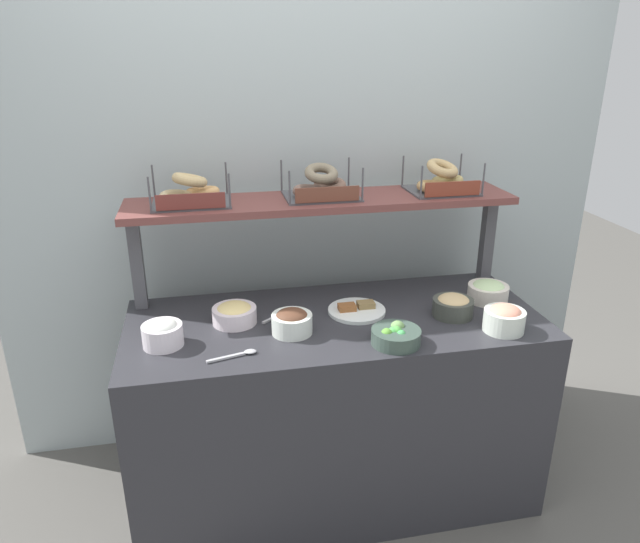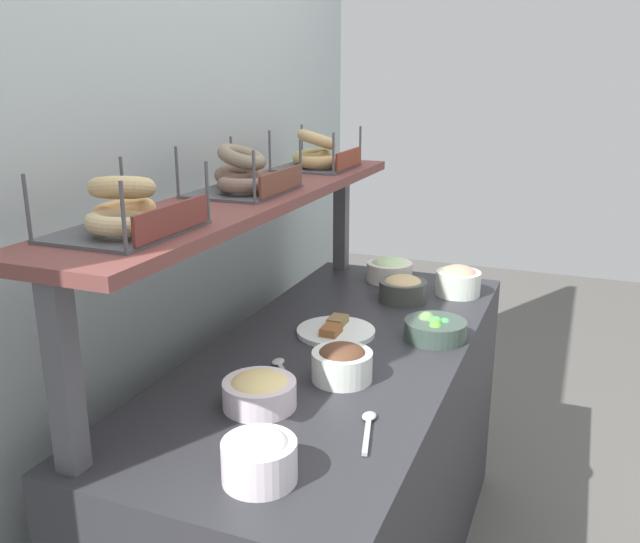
{
  "view_description": "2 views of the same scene",
  "coord_description": "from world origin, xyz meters",
  "px_view_note": "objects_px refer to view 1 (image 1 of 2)",
  "views": [
    {
      "loc": [
        -0.48,
        -2.05,
        1.88
      ],
      "look_at": [
        -0.05,
        0.08,
        1.03
      ],
      "focal_mm": 32.61,
      "sensor_mm": 36.0,
      "label": 1
    },
    {
      "loc": [
        -1.69,
        -0.63,
        1.61
      ],
      "look_at": [
        -0.0,
        0.05,
        1.07
      ],
      "focal_mm": 38.1,
      "sensor_mm": 36.0,
      "label": 2
    }
  ],
  "objects_px": {
    "bowl_lox_spread": "(504,318)",
    "bowl_hummus": "(453,305)",
    "bowl_cream_cheese": "(162,333)",
    "bagel_basket_sesame": "(441,181)",
    "bowl_egg_salad": "(234,313)",
    "bowl_scallion_spread": "(488,291)",
    "bowl_veggie_mix": "(396,336)",
    "serving_plate_white": "(357,310)",
    "bowl_chocolate_spread": "(292,321)",
    "serving_spoon_near_plate": "(240,354)",
    "bagel_basket_plain": "(190,193)",
    "serving_spoon_by_edge": "(284,313)",
    "bagel_basket_poppy": "(320,186)"
  },
  "relations": [
    {
      "from": "serving_plate_white",
      "to": "bowl_chocolate_spread",
      "type": "bearing_deg",
      "value": -156.53
    },
    {
      "from": "bowl_lox_spread",
      "to": "bowl_egg_salad",
      "type": "height_order",
      "value": "bowl_lox_spread"
    },
    {
      "from": "bagel_basket_plain",
      "to": "bowl_hummus",
      "type": "bearing_deg",
      "value": -18.99
    },
    {
      "from": "serving_spoon_near_plate",
      "to": "bagel_basket_plain",
      "type": "distance_m",
      "value": 0.7
    },
    {
      "from": "bowl_scallion_spread",
      "to": "bagel_basket_sesame",
      "type": "relative_size",
      "value": 0.59
    },
    {
      "from": "bowl_hummus",
      "to": "bagel_basket_sesame",
      "type": "xyz_separation_m",
      "value": [
        0.06,
        0.34,
        0.43
      ]
    },
    {
      "from": "bowl_hummus",
      "to": "bowl_scallion_spread",
      "type": "xyz_separation_m",
      "value": [
        0.21,
        0.11,
        0.0
      ]
    },
    {
      "from": "bowl_lox_spread",
      "to": "bowl_hummus",
      "type": "bearing_deg",
      "value": 129.99
    },
    {
      "from": "bowl_lox_spread",
      "to": "bowl_scallion_spread",
      "type": "distance_m",
      "value": 0.28
    },
    {
      "from": "bowl_hummus",
      "to": "bagel_basket_sesame",
      "type": "distance_m",
      "value": 0.55
    },
    {
      "from": "bowl_veggie_mix",
      "to": "bowl_egg_salad",
      "type": "distance_m",
      "value": 0.64
    },
    {
      "from": "bowl_hummus",
      "to": "serving_plate_white",
      "type": "relative_size",
      "value": 0.7
    },
    {
      "from": "bowl_egg_salad",
      "to": "bowl_chocolate_spread",
      "type": "bearing_deg",
      "value": -31.94
    },
    {
      "from": "bowl_scallion_spread",
      "to": "serving_spoon_near_plate",
      "type": "relative_size",
      "value": 0.96
    },
    {
      "from": "bagel_basket_poppy",
      "to": "bowl_egg_salad",
      "type": "bearing_deg",
      "value": -148.85
    },
    {
      "from": "bowl_lox_spread",
      "to": "serving_spoon_near_plate",
      "type": "distance_m",
      "value": 1.01
    },
    {
      "from": "bowl_cream_cheese",
      "to": "serving_spoon_near_plate",
      "type": "xyz_separation_m",
      "value": [
        0.27,
        -0.13,
        -0.04
      ]
    },
    {
      "from": "bowl_scallion_spread",
      "to": "bowl_egg_salad",
      "type": "xyz_separation_m",
      "value": [
        -1.08,
        0.0,
        -0.0
      ]
    },
    {
      "from": "bowl_egg_salad",
      "to": "bagel_basket_sesame",
      "type": "height_order",
      "value": "bagel_basket_sesame"
    },
    {
      "from": "bowl_lox_spread",
      "to": "serving_spoon_near_plate",
      "type": "relative_size",
      "value": 0.88
    },
    {
      "from": "bowl_lox_spread",
      "to": "serving_spoon_by_edge",
      "type": "bearing_deg",
      "value": 158.9
    },
    {
      "from": "bowl_egg_salad",
      "to": "serving_spoon_near_plate",
      "type": "xyz_separation_m",
      "value": [
        -0.0,
        -0.27,
        -0.03
      ]
    },
    {
      "from": "bagel_basket_sesame",
      "to": "bowl_hummus",
      "type": "bearing_deg",
      "value": -99.26
    },
    {
      "from": "bowl_veggie_mix",
      "to": "serving_plate_white",
      "type": "height_order",
      "value": "bowl_veggie_mix"
    },
    {
      "from": "bowl_veggie_mix",
      "to": "bowl_lox_spread",
      "type": "bearing_deg",
      "value": 2.03
    },
    {
      "from": "serving_spoon_by_edge",
      "to": "serving_spoon_near_plate",
      "type": "bearing_deg",
      "value": -123.49
    },
    {
      "from": "serving_plate_white",
      "to": "bagel_basket_plain",
      "type": "height_order",
      "value": "bagel_basket_plain"
    },
    {
      "from": "bowl_cream_cheese",
      "to": "bowl_egg_salad",
      "type": "relative_size",
      "value": 0.84
    },
    {
      "from": "serving_spoon_near_plate",
      "to": "serving_plate_white",
      "type": "bearing_deg",
      "value": 27.89
    },
    {
      "from": "bowl_egg_salad",
      "to": "serving_spoon_by_edge",
      "type": "bearing_deg",
      "value": 10.44
    },
    {
      "from": "bowl_egg_salad",
      "to": "serving_spoon_by_edge",
      "type": "distance_m",
      "value": 0.21
    },
    {
      "from": "bowl_cream_cheese",
      "to": "serving_plate_white",
      "type": "height_order",
      "value": "bowl_cream_cheese"
    },
    {
      "from": "serving_plate_white",
      "to": "bowl_veggie_mix",
      "type": "bearing_deg",
      "value": -75.77
    },
    {
      "from": "bowl_chocolate_spread",
      "to": "bagel_basket_plain",
      "type": "xyz_separation_m",
      "value": [
        -0.35,
        0.37,
        0.43
      ]
    },
    {
      "from": "bagel_basket_poppy",
      "to": "serving_spoon_near_plate",
      "type": "bearing_deg",
      "value": -127.98
    },
    {
      "from": "serving_plate_white",
      "to": "bagel_basket_sesame",
      "type": "height_order",
      "value": "bagel_basket_sesame"
    },
    {
      "from": "bagel_basket_poppy",
      "to": "bowl_cream_cheese",
      "type": "bearing_deg",
      "value": -150.6
    },
    {
      "from": "bowl_veggie_mix",
      "to": "serving_spoon_near_plate",
      "type": "height_order",
      "value": "bowl_veggie_mix"
    },
    {
      "from": "bowl_scallion_spread",
      "to": "bowl_egg_salad",
      "type": "relative_size",
      "value": 0.99
    },
    {
      "from": "serving_spoon_by_edge",
      "to": "bagel_basket_sesame",
      "type": "bearing_deg",
      "value": 14.8
    },
    {
      "from": "bowl_chocolate_spread",
      "to": "bowl_lox_spread",
      "type": "distance_m",
      "value": 0.81
    },
    {
      "from": "bowl_hummus",
      "to": "bagel_basket_plain",
      "type": "relative_size",
      "value": 0.54
    },
    {
      "from": "bowl_cream_cheese",
      "to": "bagel_basket_sesame",
      "type": "height_order",
      "value": "bagel_basket_sesame"
    },
    {
      "from": "bowl_veggie_mix",
      "to": "bagel_basket_plain",
      "type": "height_order",
      "value": "bagel_basket_plain"
    },
    {
      "from": "bowl_scallion_spread",
      "to": "bowl_cream_cheese",
      "type": "bearing_deg",
      "value": -174.38
    },
    {
      "from": "serving_plate_white",
      "to": "bagel_basket_poppy",
      "type": "bearing_deg",
      "value": 112.7
    },
    {
      "from": "bowl_hummus",
      "to": "bagel_basket_poppy",
      "type": "bearing_deg",
      "value": 143.71
    },
    {
      "from": "bowl_lox_spread",
      "to": "bagel_basket_sesame",
      "type": "height_order",
      "value": "bagel_basket_sesame"
    },
    {
      "from": "bagel_basket_sesame",
      "to": "bowl_chocolate_spread",
      "type": "bearing_deg",
      "value": -153.43
    },
    {
      "from": "bagel_basket_sesame",
      "to": "bagel_basket_plain",
      "type": "bearing_deg",
      "value": 179.61
    }
  ]
}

